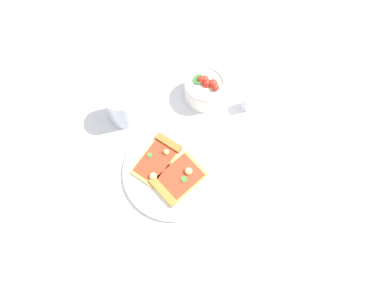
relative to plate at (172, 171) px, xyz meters
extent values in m
plane|color=silver|center=(0.00, 0.01, -0.01)|extent=(2.40, 2.40, 0.00)
cylinder|color=white|center=(0.00, 0.00, 0.00)|extent=(0.27, 0.27, 0.01)
cube|color=gold|center=(-0.02, 0.02, 0.01)|extent=(0.16, 0.15, 0.01)
cube|color=#B77A33|center=(0.02, 0.06, 0.01)|extent=(0.08, 0.08, 0.01)
cube|color=red|center=(-0.02, 0.02, 0.02)|extent=(0.14, 0.13, 0.00)
sphere|color=#EAD172|center=(-0.04, 0.00, 0.02)|extent=(0.02, 0.02, 0.02)
sphere|color=#F2D87F|center=(-0.05, 0.01, 0.02)|extent=(0.02, 0.02, 0.02)
cylinder|color=#388433|center=(-0.03, 0.03, 0.02)|extent=(0.02, 0.02, 0.00)
cube|color=#E5B256|center=(0.04, -0.03, 0.01)|extent=(0.14, 0.15, 0.01)
cube|color=#A36B2D|center=(0.01, -0.07, 0.02)|extent=(0.08, 0.06, 0.02)
cube|color=red|center=(0.04, -0.03, 0.02)|extent=(0.12, 0.13, 0.00)
cylinder|color=#388433|center=(0.06, -0.04, 0.02)|extent=(0.01, 0.01, 0.00)
sphere|color=#F2D87F|center=(0.05, 0.02, 0.02)|extent=(0.02, 0.02, 0.02)
sphere|color=#EAD172|center=(0.01, -0.05, 0.02)|extent=(0.02, 0.02, 0.02)
cylinder|color=white|center=(-0.09, -0.23, 0.03)|extent=(0.11, 0.11, 0.07)
torus|color=white|center=(-0.09, -0.23, 0.06)|extent=(0.11, 0.11, 0.01)
sphere|color=red|center=(-0.09, -0.24, 0.06)|extent=(0.02, 0.02, 0.02)
sphere|color=red|center=(-0.11, -0.23, 0.07)|extent=(0.03, 0.03, 0.03)
sphere|color=red|center=(-0.08, -0.24, 0.07)|extent=(0.02, 0.02, 0.02)
sphere|color=red|center=(-0.12, -0.22, 0.07)|extent=(0.02, 0.02, 0.02)
sphere|color=red|center=(-0.09, -0.23, 0.06)|extent=(0.02, 0.02, 0.02)
cylinder|color=#388433|center=(-0.07, -0.24, 0.06)|extent=(0.05, 0.05, 0.01)
cylinder|color=silver|center=(0.14, -0.16, 0.05)|extent=(0.08, 0.08, 0.12)
cylinder|color=black|center=(0.14, -0.16, 0.04)|extent=(0.07, 0.07, 0.08)
cube|color=white|center=(0.15, -0.17, 0.07)|extent=(0.03, 0.03, 0.02)
cube|color=white|center=(0.14, -0.18, 0.07)|extent=(0.02, 0.02, 0.02)
cube|color=silver|center=(-0.11, 0.25, -0.01)|extent=(0.15, 0.15, 0.00)
cylinder|color=silver|center=(-0.21, -0.20, 0.02)|extent=(0.03, 0.03, 0.06)
cone|color=silver|center=(-0.21, -0.20, 0.06)|extent=(0.03, 0.03, 0.01)
camera|label=1|loc=(-0.06, 0.28, 0.91)|focal=33.36mm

